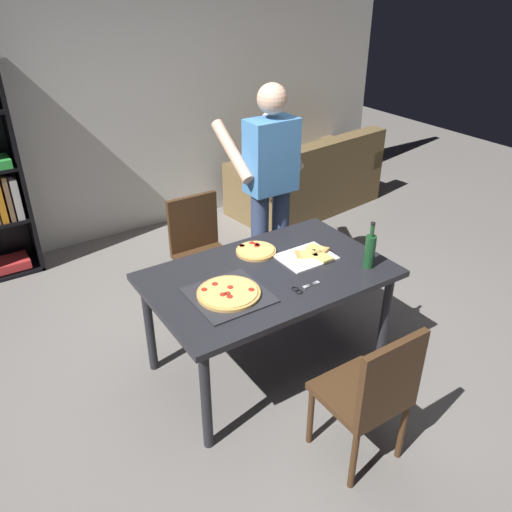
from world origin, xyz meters
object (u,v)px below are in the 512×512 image
(kitchen_scissors, at_px, (302,288))
(couch, at_px, (308,183))
(second_pizza_plain, at_px, (256,251))
(chair_far_side, at_px, (200,246))
(dining_table, at_px, (269,283))
(pepperoni_pizza_on_tray, at_px, (229,294))
(person_serving_pizza, at_px, (270,184))
(wine_bottle, at_px, (370,250))
(chair_near_camera, at_px, (372,392))

(kitchen_scissors, bearing_deg, couch, 50.67)
(kitchen_scissors, height_order, second_pizza_plain, second_pizza_plain)
(chair_far_side, relative_size, couch, 0.50)
(dining_table, relative_size, pepperoni_pizza_on_tray, 3.50)
(dining_table, distance_m, second_pizza_plain, 0.29)
(couch, relative_size, person_serving_pizza, 1.02)
(pepperoni_pizza_on_tray, height_order, kitchen_scissors, pepperoni_pizza_on_tray)
(couch, bearing_deg, wine_bottle, -120.24)
(person_serving_pizza, bearing_deg, couch, 41.69)
(dining_table, relative_size, kitchen_scissors, 7.96)
(person_serving_pizza, bearing_deg, second_pizza_plain, -132.54)
(person_serving_pizza, xyz_separation_m, kitchen_scissors, (-0.45, -1.01, -0.24))
(couch, xyz_separation_m, kitchen_scissors, (-1.85, -2.26, 0.45))
(pepperoni_pizza_on_tray, relative_size, kitchen_scissors, 2.27)
(couch, height_order, second_pizza_plain, couch)
(chair_near_camera, xyz_separation_m, pepperoni_pizza_on_tray, (-0.35, 0.87, 0.25))
(couch, height_order, person_serving_pizza, person_serving_pizza)
(dining_table, distance_m, person_serving_pizza, 0.96)
(chair_far_side, height_order, wine_bottle, wine_bottle)
(dining_table, distance_m, chair_far_side, 0.98)
(second_pizza_plain, bearing_deg, kitchen_scissors, -91.80)
(couch, bearing_deg, kitchen_scissors, -129.33)
(couch, relative_size, wine_bottle, 5.68)
(dining_table, relative_size, couch, 0.86)
(chair_near_camera, bearing_deg, pepperoni_pizza_on_tray, 111.82)
(chair_near_camera, bearing_deg, dining_table, 90.00)
(chair_near_camera, relative_size, kitchen_scissors, 4.67)
(kitchen_scissors, distance_m, second_pizza_plain, 0.54)
(couch, bearing_deg, pepperoni_pizza_on_tray, -137.35)
(chair_far_side, relative_size, wine_bottle, 2.85)
(dining_table, height_order, chair_far_side, chair_far_side)
(person_serving_pizza, bearing_deg, dining_table, -124.56)
(couch, height_order, wine_bottle, wine_bottle)
(couch, xyz_separation_m, pepperoni_pizza_on_tray, (-2.26, -2.08, 0.46))
(chair_far_side, xyz_separation_m, couch, (1.91, 1.02, -0.21))
(wine_bottle, bearing_deg, kitchen_scissors, 177.72)
(chair_far_side, bearing_deg, couch, 28.19)
(dining_table, distance_m, wine_bottle, 0.68)
(kitchen_scissors, bearing_deg, second_pizza_plain, 88.20)
(pepperoni_pizza_on_tray, distance_m, wine_bottle, 0.96)
(pepperoni_pizza_on_tray, height_order, second_pizza_plain, pepperoni_pizza_on_tray)
(pepperoni_pizza_on_tray, xyz_separation_m, kitchen_scissors, (0.41, -0.18, -0.01))
(kitchen_scissors, bearing_deg, wine_bottle, -2.28)
(dining_table, height_order, second_pizza_plain, second_pizza_plain)
(dining_table, bearing_deg, kitchen_scissors, -77.40)
(chair_near_camera, bearing_deg, kitchen_scissors, 85.08)
(wine_bottle, height_order, second_pizza_plain, wine_bottle)
(chair_near_camera, xyz_separation_m, chair_far_side, (0.00, 1.93, 0.00))
(chair_far_side, distance_m, couch, 2.17)
(chair_near_camera, height_order, second_pizza_plain, chair_near_camera)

